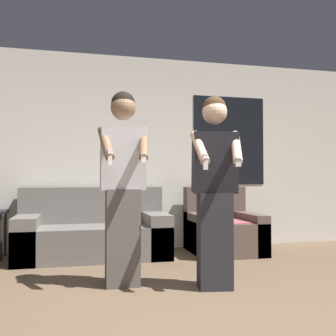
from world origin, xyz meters
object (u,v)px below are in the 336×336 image
(person_right, at_px, (215,188))
(armchair, at_px, (223,231))
(person_left, at_px, (123,185))
(couch, at_px, (93,234))

(person_right, bearing_deg, armchair, 66.10)
(person_left, bearing_deg, couch, 98.00)
(person_left, xyz_separation_m, person_right, (0.79, -0.28, -0.03))
(person_left, bearing_deg, armchair, 41.36)
(armchair, bearing_deg, person_right, -113.90)
(person_left, bearing_deg, person_right, -19.78)
(couch, relative_size, person_right, 1.07)
(person_left, distance_m, person_right, 0.84)
(armchair, xyz_separation_m, person_left, (-1.51, -1.33, 0.64))
(couch, height_order, armchair, couch)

